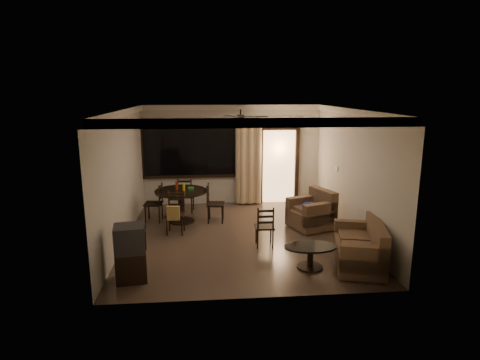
{
  "coord_description": "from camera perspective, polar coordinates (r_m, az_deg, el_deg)",
  "views": [
    {
      "loc": [
        -0.76,
        -8.44,
        3.18
      ],
      "look_at": [
        0.01,
        0.2,
        1.24
      ],
      "focal_mm": 30.0,
      "sensor_mm": 36.0,
      "label": 1
    }
  ],
  "objects": [
    {
      "name": "dining_chair_west",
      "position": [
        10.19,
        -12.08,
        -4.21
      ],
      "size": [
        0.46,
        0.46,
        0.95
      ],
      "rotation": [
        0.0,
        0.0,
        -1.67
      ],
      "color": "black",
      "rests_on": "ground"
    },
    {
      "name": "tv_cabinet",
      "position": [
        7.15,
        -15.28,
        -9.98
      ],
      "size": [
        0.58,
        0.53,
        0.98
      ],
      "rotation": [
        0.0,
        0.0,
        0.15
      ],
      "color": "black",
      "rests_on": "ground"
    },
    {
      "name": "side_chair",
      "position": [
        8.44,
        3.5,
        -7.67
      ],
      "size": [
        0.4,
        0.4,
        0.88
      ],
      "rotation": [
        0.0,
        0.0,
        3.11
      ],
      "color": "black",
      "rests_on": "ground"
    },
    {
      "name": "dining_chair_north",
      "position": [
        10.79,
        -7.67,
        -3.1
      ],
      "size": [
        0.46,
        0.46,
        0.95
      ],
      "rotation": [
        0.0,
        0.0,
        3.04
      ],
      "color": "black",
      "rests_on": "ground"
    },
    {
      "name": "coffee_table",
      "position": [
        7.54,
        9.98,
        -10.22
      ],
      "size": [
        0.97,
        0.58,
        0.43
      ],
      "rotation": [
        0.0,
        0.0,
        0.39
      ],
      "color": "black",
      "rests_on": "ground"
    },
    {
      "name": "dining_chair_east",
      "position": [
        9.95,
        -3.55,
        -4.37
      ],
      "size": [
        0.46,
        0.46,
        0.95
      ],
      "rotation": [
        0.0,
        0.0,
        1.47
      ],
      "color": "black",
      "rests_on": "ground"
    },
    {
      "name": "dining_table",
      "position": [
        9.96,
        -8.38,
        -2.41
      ],
      "size": [
        1.27,
        1.27,
        1.01
      ],
      "rotation": [
        0.0,
        0.0,
        -0.1
      ],
      "color": "black",
      "rests_on": "ground"
    },
    {
      "name": "sofa",
      "position": [
        7.87,
        16.93,
        -9.28
      ],
      "size": [
        1.15,
        1.67,
        0.81
      ],
      "rotation": [
        0.0,
        0.0,
        -0.25
      ],
      "color": "#482B21",
      "rests_on": "ground"
    },
    {
      "name": "ground",
      "position": [
        9.05,
        0.07,
        -7.97
      ],
      "size": [
        5.5,
        5.5,
        0.0
      ],
      "primitive_type": "plane",
      "color": "#7F6651",
      "rests_on": "ground"
    },
    {
      "name": "dining_chair_south",
      "position": [
        9.24,
        -9.17,
        -5.72
      ],
      "size": [
        0.46,
        0.51,
        0.95
      ],
      "rotation": [
        0.0,
        0.0,
        -0.1
      ],
      "color": "black",
      "rests_on": "ground"
    },
    {
      "name": "room_shell",
      "position": [
        10.39,
        2.47,
        5.12
      ],
      "size": [
        5.5,
        6.7,
        5.5
      ],
      "color": "beige",
      "rests_on": "ground"
    },
    {
      "name": "armchair",
      "position": [
        9.64,
        10.32,
        -4.6
      ],
      "size": [
        1.13,
        1.13,
        0.88
      ],
      "rotation": [
        0.0,
        0.0,
        0.37
      ],
      "color": "#482B21",
      "rests_on": "ground"
    }
  ]
}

